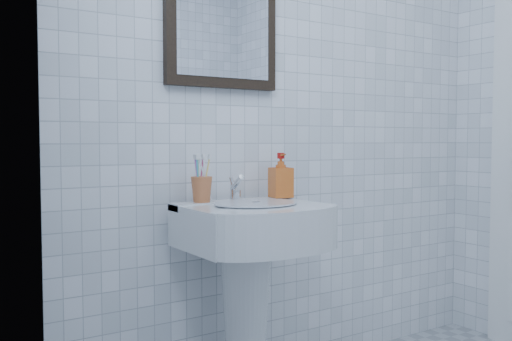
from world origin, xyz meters
TOP-DOWN VIEW (x-y plane):
  - wall_back at (0.00, 1.20)m, footprint 2.20×0.02m
  - wall_left at (-1.10, 0.00)m, footprint 0.02×2.40m
  - washbasin at (-0.39, 0.98)m, footprint 0.52×0.38m
  - faucet at (-0.39, 1.08)m, footprint 0.04×0.09m
  - toothbrush_cup at (-0.53, 1.10)m, footprint 0.11×0.11m
  - soap_dispenser at (-0.17, 1.08)m, footprint 0.10×0.10m
  - wall_mirror at (-0.39, 1.18)m, footprint 0.50×0.04m

SIDE VIEW (x-z plane):
  - washbasin at x=-0.39m, z-range 0.14..0.93m
  - faucet at x=-0.39m, z-range 0.78..0.88m
  - toothbrush_cup at x=-0.53m, z-range 0.79..0.89m
  - soap_dispenser at x=-0.17m, z-range 0.79..0.97m
  - wall_back at x=0.00m, z-range 0.00..2.50m
  - wall_left at x=-1.10m, z-range 0.00..2.50m
  - wall_mirror at x=-0.39m, z-range 1.24..1.86m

